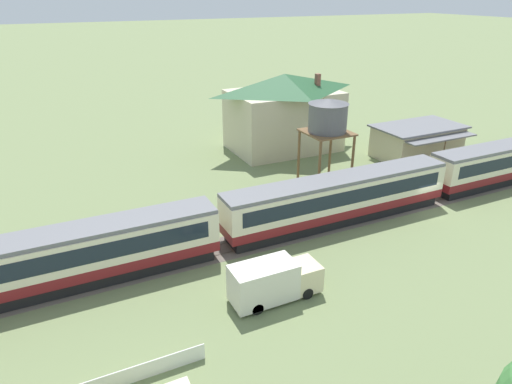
% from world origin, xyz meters
% --- Properties ---
extents(ground_plane, '(600.00, 600.00, 0.00)m').
position_xyz_m(ground_plane, '(0.00, 0.00, 0.00)').
color(ground_plane, '#707F51').
extents(passenger_train, '(90.00, 3.10, 4.28)m').
position_xyz_m(passenger_train, '(-20.14, 1.48, 2.37)').
color(passenger_train, maroon).
rests_on(passenger_train, ground_plane).
extents(railway_track, '(129.26, 3.60, 0.04)m').
position_xyz_m(railway_track, '(-18.63, 1.48, 0.01)').
color(railway_track, '#665B51').
rests_on(railway_track, ground_plane).
extents(station_building, '(10.79, 7.63, 3.95)m').
position_xyz_m(station_building, '(9.75, 11.68, 2.01)').
color(station_building, beige).
rests_on(station_building, ground_plane).
extents(station_house_dark_green_roof, '(14.24, 9.62, 9.60)m').
position_xyz_m(station_house_dark_green_roof, '(-3.56, 21.63, 4.93)').
color(station_house_dark_green_roof, beige).
rests_on(station_house_dark_green_roof, ground_plane).
extents(water_tower, '(4.55, 4.55, 9.10)m').
position_xyz_m(water_tower, '(-5.20, 9.52, 7.18)').
color(water_tower, brown).
rests_on(water_tower, ground_plane).
extents(delivery_truck_cream, '(6.23, 2.25, 2.79)m').
position_xyz_m(delivery_truck_cream, '(-19.48, -5.96, 1.40)').
color(delivery_truck_cream, beige).
rests_on(delivery_truck_cream, ground_plane).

